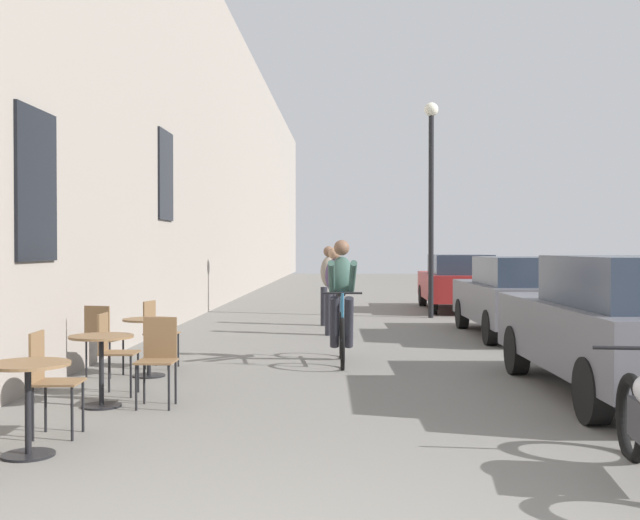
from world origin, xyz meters
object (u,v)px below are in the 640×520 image
at_px(cafe_table_mid, 101,355).
at_px(cafe_table_far, 149,335).
at_px(pedestrian_near, 334,286).
at_px(street_lamp, 431,181).
at_px(cyclist_on_bicycle, 342,304).
at_px(cafe_chair_mid_toward_street, 158,355).
at_px(cafe_chair_far_toward_wall, 157,329).
at_px(cafe_chair_near_toward_wall, 49,376).
at_px(pedestrian_mid, 329,281).
at_px(cafe_chair_mid_toward_wall, 113,348).
at_px(cafe_table_near, 28,388).
at_px(cafe_chair_far_toward_street, 102,335).
at_px(parked_car_third, 458,281).
at_px(parked_car_nearest, 627,324).
at_px(parked_car_second, 519,295).

height_order(cafe_table_mid, cafe_table_far, same).
xyz_separation_m(pedestrian_near, street_lamp, (2.14, 3.64, 2.21)).
relative_size(cafe_table_mid, cyclist_on_bicycle, 0.41).
bearing_deg(cafe_chair_mid_toward_street, cafe_chair_far_toward_wall, 104.18).
height_order(cafe_chair_near_toward_wall, pedestrian_mid, pedestrian_mid).
distance_m(cafe_table_mid, cafe_chair_far_toward_wall, 2.56).
distance_m(cafe_chair_mid_toward_wall, cafe_table_far, 1.23).
bearing_deg(cyclist_on_bicycle, cafe_table_near, -115.24).
bearing_deg(cafe_table_far, cafe_chair_far_toward_street, -172.59).
bearing_deg(cafe_chair_mid_toward_street, cafe_table_near, -105.39).
height_order(cafe_table_far, parked_car_third, parked_car_third).
bearing_deg(cafe_chair_far_toward_street, cafe_chair_near_toward_wall, -80.33).
bearing_deg(cafe_chair_mid_toward_wall, parked_car_nearest, 0.55).
xyz_separation_m(cafe_table_near, cafe_chair_mid_toward_wall, (-0.10, 2.48, -0.00)).
xyz_separation_m(cafe_table_mid, parked_car_nearest, (5.46, 0.68, 0.26)).
relative_size(pedestrian_near, street_lamp, 0.33).
xyz_separation_m(cafe_table_far, parked_car_third, (5.26, 10.42, 0.22)).
xyz_separation_m(cafe_chair_mid_toward_wall, cyclist_on_bicycle, (2.47, 2.54, 0.29)).
relative_size(pedestrian_mid, street_lamp, 0.33).
height_order(cafe_chair_near_toward_wall, parked_car_nearest, parked_car_nearest).
relative_size(pedestrian_mid, parked_car_second, 0.40).
distance_m(cafe_chair_near_toward_wall, pedestrian_near, 8.05).
distance_m(cafe_table_near, cafe_chair_far_toward_wall, 4.41).
height_order(parked_car_second, parked_car_third, parked_car_second).
distance_m(pedestrian_mid, parked_car_third, 5.14).
bearing_deg(cafe_chair_mid_toward_street, cafe_chair_mid_toward_wall, 138.95).
height_order(cafe_chair_far_toward_street, parked_car_third, parked_car_third).
distance_m(cafe_chair_near_toward_wall, cafe_table_far, 3.09).
xyz_separation_m(parked_car_nearest, parked_car_second, (0.08, 5.68, -0.04)).
bearing_deg(parked_car_nearest, cafe_chair_mid_toward_street, -172.99).
xyz_separation_m(cafe_table_far, street_lamp, (4.36, 8.27, 2.59)).
xyz_separation_m(cafe_chair_mid_toward_street, cafe_chair_mid_toward_wall, (-0.63, 0.55, 0.00)).
height_order(cafe_chair_mid_toward_street, cafe_table_far, cafe_chair_mid_toward_street).
height_order(cafe_chair_far_toward_wall, parked_car_nearest, parked_car_nearest).
distance_m(cafe_chair_near_toward_wall, parked_car_third, 14.52).
height_order(cafe_table_mid, pedestrian_near, pedestrian_near).
height_order(cafe_chair_far_toward_street, street_lamp, street_lamp).
distance_m(cafe_chair_far_toward_street, pedestrian_mid, 6.99).
bearing_deg(street_lamp, parked_car_nearest, -83.40).
distance_m(cafe_table_near, parked_car_third, 15.07).
bearing_deg(cafe_chair_mid_toward_wall, cafe_table_near, -87.70).
relative_size(cafe_chair_mid_toward_wall, cafe_chair_far_toward_street, 1.00).
height_order(cafe_table_mid, pedestrian_mid, pedestrian_mid).
height_order(cafe_table_near, pedestrian_mid, pedestrian_mid).
distance_m(cafe_chair_mid_toward_wall, street_lamp, 10.80).
bearing_deg(parked_car_nearest, cafe_chair_far_toward_street, 169.63).
relative_size(cafe_table_near, pedestrian_mid, 0.44).
xyz_separation_m(cafe_table_near, cyclist_on_bicycle, (2.37, 5.02, 0.29)).
xyz_separation_m(cafe_chair_far_toward_street, cyclist_on_bicycle, (2.95, 1.38, 0.29)).
distance_m(cafe_chair_far_toward_street, parked_car_second, 7.64).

